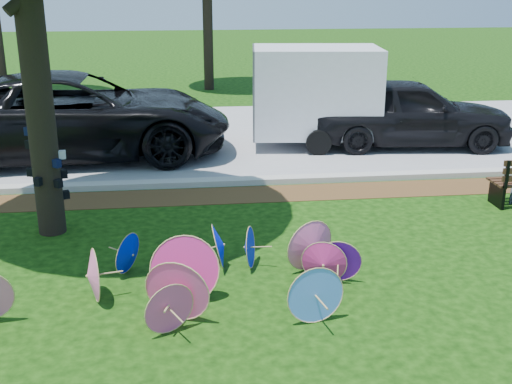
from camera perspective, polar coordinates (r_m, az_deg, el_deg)
ground at (r=8.25m, az=-1.89°, el=-10.51°), size 90.00×90.00×0.00m
mulch_strip at (r=12.37m, az=-3.63°, el=-0.34°), size 90.00×1.00×0.01m
curb at (r=13.02m, az=-3.80°, el=0.88°), size 90.00×0.30×0.12m
street at (r=17.03m, az=-4.53°, el=4.94°), size 90.00×8.00×0.01m
parasol_pile at (r=8.45m, az=-4.80°, el=-6.98°), size 5.28×2.28×0.91m
black_van at (r=15.43m, az=-15.68°, el=6.58°), size 7.20×3.58×1.96m
dark_pickup at (r=16.32m, az=13.31°, el=6.94°), size 5.17×2.50×1.70m
cargo_trailer at (r=15.92m, az=5.35°, el=8.92°), size 3.20×2.22×2.71m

